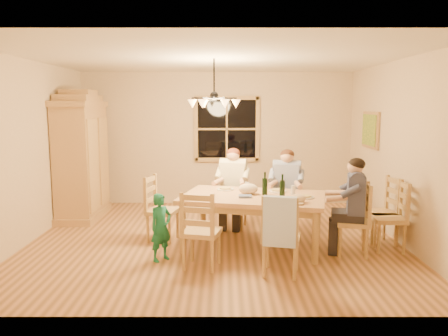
{
  "coord_description": "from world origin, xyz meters",
  "views": [
    {
      "loc": [
        0.15,
        -6.47,
        2.02
      ],
      "look_at": [
        0.14,
        0.1,
        1.08
      ],
      "focal_mm": 35.0,
      "sensor_mm": 36.0,
      "label": 1
    }
  ],
  "objects_px": {
    "adult_slate_man": "(354,194)",
    "child": "(161,227)",
    "dining_table": "(253,202)",
    "chair_far_left": "(233,210)",
    "chair_end_right": "(353,233)",
    "adult_woman": "(233,178)",
    "armoire": "(82,160)",
    "chair_near_left": "(202,244)",
    "chandelier": "(214,102)",
    "wine_bottle_b": "(282,186)",
    "chair_far_right": "(286,213)",
    "chair_end_left": "(163,221)",
    "chair_near_right": "(281,250)",
    "chair_spare_back": "(380,223)",
    "wine_bottle_a": "(265,183)",
    "chair_spare_front": "(388,229)",
    "adult_plaid_man": "(287,180)"
  },
  "relations": [
    {
      "from": "wine_bottle_a",
      "to": "chair_spare_front",
      "type": "distance_m",
      "value": 1.84
    },
    {
      "from": "chair_end_left",
      "to": "wine_bottle_b",
      "type": "height_order",
      "value": "wine_bottle_b"
    },
    {
      "from": "chair_near_right",
      "to": "chair_spare_back",
      "type": "distance_m",
      "value": 2.01
    },
    {
      "from": "chair_far_right",
      "to": "chair_end_left",
      "type": "height_order",
      "value": "same"
    },
    {
      "from": "dining_table",
      "to": "adult_plaid_man",
      "type": "height_order",
      "value": "adult_plaid_man"
    },
    {
      "from": "chair_near_left",
      "to": "adult_slate_man",
      "type": "height_order",
      "value": "adult_slate_man"
    },
    {
      "from": "adult_woman",
      "to": "chair_end_left",
      "type": "bearing_deg",
      "value": 46.74
    },
    {
      "from": "wine_bottle_a",
      "to": "adult_slate_man",
      "type": "bearing_deg",
      "value": -16.57
    },
    {
      "from": "chair_near_left",
      "to": "adult_slate_man",
      "type": "distance_m",
      "value": 2.16
    },
    {
      "from": "chandelier",
      "to": "wine_bottle_b",
      "type": "height_order",
      "value": "chandelier"
    },
    {
      "from": "chair_near_right",
      "to": "adult_woman",
      "type": "bearing_deg",
      "value": 117.9
    },
    {
      "from": "chair_near_left",
      "to": "dining_table",
      "type": "bearing_deg",
      "value": 62.1
    },
    {
      "from": "dining_table",
      "to": "chair_near_right",
      "type": "height_order",
      "value": "chair_near_right"
    },
    {
      "from": "wine_bottle_a",
      "to": "chair_spare_front",
      "type": "bearing_deg",
      "value": -5.82
    },
    {
      "from": "chair_far_left",
      "to": "chair_near_right",
      "type": "distance_m",
      "value": 2.12
    },
    {
      "from": "chair_near_left",
      "to": "wine_bottle_a",
      "type": "distance_m",
      "value": 1.35
    },
    {
      "from": "wine_bottle_a",
      "to": "chair_spare_back",
      "type": "xyz_separation_m",
      "value": [
        1.72,
        0.14,
        -0.62
      ]
    },
    {
      "from": "chair_near_left",
      "to": "chair_end_right",
      "type": "relative_size",
      "value": 1.0
    },
    {
      "from": "wine_bottle_b",
      "to": "adult_slate_man",
      "type": "bearing_deg",
      "value": -9.35
    },
    {
      "from": "armoire",
      "to": "adult_plaid_man",
      "type": "xyz_separation_m",
      "value": [
        3.57,
        -0.9,
        -0.22
      ]
    },
    {
      "from": "chair_far_right",
      "to": "chair_near_right",
      "type": "xyz_separation_m",
      "value": [
        -0.32,
        -1.85,
        0.0
      ]
    },
    {
      "from": "armoire",
      "to": "chair_far_right",
      "type": "bearing_deg",
      "value": -14.17
    },
    {
      "from": "dining_table",
      "to": "chair_near_right",
      "type": "xyz_separation_m",
      "value": [
        0.27,
        -1.03,
        -0.36
      ]
    },
    {
      "from": "chair_near_left",
      "to": "chair_end_right",
      "type": "height_order",
      "value": "same"
    },
    {
      "from": "chair_far_left",
      "to": "chair_near_right",
      "type": "bearing_deg",
      "value": 117.9
    },
    {
      "from": "adult_woman",
      "to": "chair_spare_back",
      "type": "distance_m",
      "value": 2.38
    },
    {
      "from": "armoire",
      "to": "wine_bottle_a",
      "type": "distance_m",
      "value": 3.58
    },
    {
      "from": "chandelier",
      "to": "child",
      "type": "relative_size",
      "value": 0.86
    },
    {
      "from": "adult_woman",
      "to": "chandelier",
      "type": "bearing_deg",
      "value": 78.67
    },
    {
      "from": "chair_far_left",
      "to": "wine_bottle_a",
      "type": "height_order",
      "value": "wine_bottle_a"
    },
    {
      "from": "chair_far_right",
      "to": "chair_spare_back",
      "type": "bearing_deg",
      "value": 166.54
    },
    {
      "from": "chandelier",
      "to": "chair_end_right",
      "type": "xyz_separation_m",
      "value": [
        1.9,
        -0.7,
        -1.77
      ]
    },
    {
      "from": "chair_far_left",
      "to": "chandelier",
      "type": "bearing_deg",
      "value": 78.67
    },
    {
      "from": "adult_plaid_man",
      "to": "chair_near_right",
      "type": "bearing_deg",
      "value": 93.37
    },
    {
      "from": "chair_near_left",
      "to": "adult_woman",
      "type": "distance_m",
      "value": 1.95
    },
    {
      "from": "chair_near_left",
      "to": "adult_woman",
      "type": "xyz_separation_m",
      "value": [
        0.43,
        1.82,
        0.54
      ]
    },
    {
      "from": "armoire",
      "to": "chair_far_left",
      "type": "distance_m",
      "value": 2.9
    },
    {
      "from": "wine_bottle_a",
      "to": "chair_spare_back",
      "type": "height_order",
      "value": "wine_bottle_a"
    },
    {
      "from": "child",
      "to": "chair_near_left",
      "type": "bearing_deg",
      "value": -70.66
    },
    {
      "from": "chandelier",
      "to": "chair_spare_back",
      "type": "relative_size",
      "value": 0.78
    },
    {
      "from": "chair_near_left",
      "to": "chair_end_right",
      "type": "bearing_deg",
      "value": 26.57
    },
    {
      "from": "chandelier",
      "to": "wine_bottle_b",
      "type": "bearing_deg",
      "value": -29.73
    },
    {
      "from": "armoire",
      "to": "chair_far_left",
      "type": "xyz_separation_m",
      "value": [
        2.72,
        -0.7,
        -0.75
      ]
    },
    {
      "from": "chair_far_right",
      "to": "chair_end_right",
      "type": "distance_m",
      "value": 1.36
    },
    {
      "from": "chair_end_right",
      "to": "adult_woman",
      "type": "height_order",
      "value": "adult_woman"
    },
    {
      "from": "chair_end_right",
      "to": "adult_woman",
      "type": "distance_m",
      "value": 2.16
    },
    {
      "from": "adult_woman",
      "to": "child",
      "type": "xyz_separation_m",
      "value": [
        -0.98,
        -1.58,
        -0.39
      ]
    },
    {
      "from": "adult_slate_man",
      "to": "child",
      "type": "xyz_separation_m",
      "value": [
        -2.58,
        -0.24,
        -0.39
      ]
    },
    {
      "from": "dining_table",
      "to": "chair_far_left",
      "type": "distance_m",
      "value": 1.12
    },
    {
      "from": "dining_table",
      "to": "wine_bottle_a",
      "type": "height_order",
      "value": "wine_bottle_a"
    }
  ]
}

